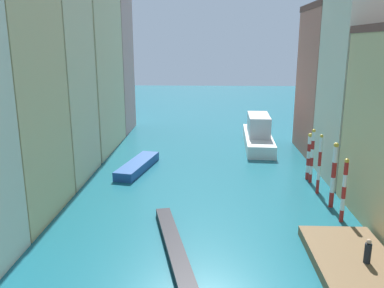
{
  "coord_description": "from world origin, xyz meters",
  "views": [
    {
      "loc": [
        0.09,
        -14.53,
        11.9
      ],
      "look_at": [
        -1.52,
        26.48,
        1.5
      ],
      "focal_mm": 37.22,
      "sensor_mm": 36.0,
      "label": 1
    }
  ],
  "objects_px": {
    "mooring_pole_2": "(319,164)",
    "gondola_black": "(173,245)",
    "waterfront_dock": "(352,261)",
    "motorboat_0": "(138,166)",
    "mooring_pole_3": "(312,155)",
    "mooring_pole_4": "(309,156)",
    "mooring_pole_0": "(344,190)",
    "mooring_pole_1": "(334,175)",
    "vaporetto_white": "(258,134)",
    "person_on_dock": "(368,252)"
  },
  "relations": [
    {
      "from": "mooring_pole_3",
      "to": "person_on_dock",
      "type": "bearing_deg",
      "value": -92.34
    },
    {
      "from": "mooring_pole_4",
      "to": "gondola_black",
      "type": "relative_size",
      "value": 0.44
    },
    {
      "from": "mooring_pole_3",
      "to": "motorboat_0",
      "type": "bearing_deg",
      "value": 169.32
    },
    {
      "from": "mooring_pole_1",
      "to": "motorboat_0",
      "type": "relative_size",
      "value": 0.63
    },
    {
      "from": "mooring_pole_2",
      "to": "mooring_pole_4",
      "type": "distance_m",
      "value": 3.51
    },
    {
      "from": "mooring_pole_0",
      "to": "vaporetto_white",
      "type": "distance_m",
      "value": 21.1
    },
    {
      "from": "waterfront_dock",
      "to": "motorboat_0",
      "type": "height_order",
      "value": "motorboat_0"
    },
    {
      "from": "mooring_pole_1",
      "to": "mooring_pole_2",
      "type": "height_order",
      "value": "mooring_pole_1"
    },
    {
      "from": "waterfront_dock",
      "to": "motorboat_0",
      "type": "distance_m",
      "value": 22.24
    },
    {
      "from": "mooring_pole_1",
      "to": "motorboat_0",
      "type": "height_order",
      "value": "mooring_pole_1"
    },
    {
      "from": "waterfront_dock",
      "to": "motorboat_0",
      "type": "bearing_deg",
      "value": 131.54
    },
    {
      "from": "vaporetto_white",
      "to": "motorboat_0",
      "type": "relative_size",
      "value": 1.58
    },
    {
      "from": "mooring_pole_1",
      "to": "mooring_pole_4",
      "type": "height_order",
      "value": "mooring_pole_1"
    },
    {
      "from": "mooring_pole_2",
      "to": "mooring_pole_3",
      "type": "height_order",
      "value": "mooring_pole_2"
    },
    {
      "from": "mooring_pole_4",
      "to": "motorboat_0",
      "type": "xyz_separation_m",
      "value": [
        -15.76,
        2.16,
        -1.77
      ]
    },
    {
      "from": "person_on_dock",
      "to": "gondola_black",
      "type": "bearing_deg",
      "value": 168.45
    },
    {
      "from": "mooring_pole_0",
      "to": "vaporetto_white",
      "type": "bearing_deg",
      "value": 98.73
    },
    {
      "from": "mooring_pole_2",
      "to": "mooring_pole_3",
      "type": "distance_m",
      "value": 2.68
    },
    {
      "from": "mooring_pole_0",
      "to": "motorboat_0",
      "type": "xyz_separation_m",
      "value": [
        -15.97,
        10.98,
        -1.89
      ]
    },
    {
      "from": "mooring_pole_0",
      "to": "motorboat_0",
      "type": "height_order",
      "value": "mooring_pole_0"
    },
    {
      "from": "mooring_pole_1",
      "to": "mooring_pole_0",
      "type": "bearing_deg",
      "value": -91.14
    },
    {
      "from": "mooring_pole_0",
      "to": "vaporetto_white",
      "type": "xyz_separation_m",
      "value": [
        -3.2,
        20.84,
        -0.9
      ]
    },
    {
      "from": "mooring_pole_2",
      "to": "mooring_pole_4",
      "type": "bearing_deg",
      "value": 89.58
    },
    {
      "from": "mooring_pole_4",
      "to": "waterfront_dock",
      "type": "bearing_deg",
      "value": -93.99
    },
    {
      "from": "vaporetto_white",
      "to": "waterfront_dock",
      "type": "bearing_deg",
      "value": -85.72
    },
    {
      "from": "vaporetto_white",
      "to": "motorboat_0",
      "type": "height_order",
      "value": "vaporetto_white"
    },
    {
      "from": "vaporetto_white",
      "to": "gondola_black",
      "type": "xyz_separation_m",
      "value": [
        -8.02,
        -25.01,
        -1.15
      ]
    },
    {
      "from": "mooring_pole_3",
      "to": "motorboat_0",
      "type": "height_order",
      "value": "mooring_pole_3"
    },
    {
      "from": "person_on_dock",
      "to": "motorboat_0",
      "type": "height_order",
      "value": "person_on_dock"
    },
    {
      "from": "mooring_pole_2",
      "to": "motorboat_0",
      "type": "height_order",
      "value": "mooring_pole_2"
    },
    {
      "from": "mooring_pole_3",
      "to": "motorboat_0",
      "type": "xyz_separation_m",
      "value": [
        -15.83,
        2.98,
        -2.04
      ]
    },
    {
      "from": "motorboat_0",
      "to": "waterfront_dock",
      "type": "bearing_deg",
      "value": -48.46
    },
    {
      "from": "mooring_pole_0",
      "to": "motorboat_0",
      "type": "bearing_deg",
      "value": 145.49
    },
    {
      "from": "mooring_pole_3",
      "to": "gondola_black",
      "type": "bearing_deg",
      "value": -132.32
    },
    {
      "from": "waterfront_dock",
      "to": "mooring_pole_0",
      "type": "xyz_separation_m",
      "value": [
        1.22,
        5.67,
        2.01
      ]
    },
    {
      "from": "mooring_pole_0",
      "to": "mooring_pole_2",
      "type": "relative_size",
      "value": 0.91
    },
    {
      "from": "mooring_pole_2",
      "to": "gondola_black",
      "type": "xyz_separation_m",
      "value": [
        -10.99,
        -9.49,
        -2.26
      ]
    },
    {
      "from": "waterfront_dock",
      "to": "mooring_pole_2",
      "type": "bearing_deg",
      "value": 84.88
    },
    {
      "from": "person_on_dock",
      "to": "mooring_pole_3",
      "type": "bearing_deg",
      "value": 87.66
    },
    {
      "from": "waterfront_dock",
      "to": "motorboat_0",
      "type": "relative_size",
      "value": 0.94
    },
    {
      "from": "waterfront_dock",
      "to": "mooring_pole_3",
      "type": "height_order",
      "value": "mooring_pole_3"
    },
    {
      "from": "motorboat_0",
      "to": "mooring_pole_0",
      "type": "bearing_deg",
      "value": -34.51
    },
    {
      "from": "mooring_pole_2",
      "to": "vaporetto_white",
      "type": "bearing_deg",
      "value": 100.83
    },
    {
      "from": "mooring_pole_0",
      "to": "vaporetto_white",
      "type": "height_order",
      "value": "mooring_pole_0"
    },
    {
      "from": "mooring_pole_4",
      "to": "person_on_dock",
      "type": "bearing_deg",
      "value": -91.96
    },
    {
      "from": "mooring_pole_3",
      "to": "vaporetto_white",
      "type": "xyz_separation_m",
      "value": [
        -3.06,
        12.84,
        -1.05
      ]
    },
    {
      "from": "mooring_pole_2",
      "to": "gondola_black",
      "type": "bearing_deg",
      "value": -139.19
    },
    {
      "from": "waterfront_dock",
      "to": "gondola_black",
      "type": "xyz_separation_m",
      "value": [
        -10.0,
        1.5,
        -0.04
      ]
    },
    {
      "from": "person_on_dock",
      "to": "mooring_pole_1",
      "type": "distance_m",
      "value": 8.98
    },
    {
      "from": "gondola_black",
      "to": "person_on_dock",
      "type": "bearing_deg",
      "value": -11.55
    }
  ]
}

